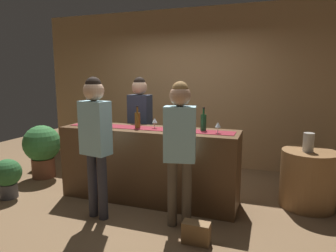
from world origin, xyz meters
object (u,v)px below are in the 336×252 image
potted_plant_tall (42,148)px  potted_plant_small (8,176)px  customer_sipping (180,140)px  vase_on_side_table (308,142)px  wine_glass_far_end (155,121)px  round_side_table (308,179)px  wine_bottle_green (203,122)px  wine_bottle_amber (137,120)px  wine_glass_near_customer (218,125)px  wine_glass_mid_counter (187,123)px  bartender (140,119)px  handbag (196,233)px  customer_browsing (95,133)px

potted_plant_tall → potted_plant_small: (0.17, -0.86, -0.19)m
customer_sipping → vase_on_side_table: customer_sipping is taller
wine_glass_far_end → vase_on_side_table: (1.91, 0.41, -0.24)m
customer_sipping → round_side_table: bearing=24.4°
wine_bottle_green → wine_bottle_amber: bearing=-172.5°
wine_glass_near_customer → potted_plant_small: 2.95m
wine_bottle_amber → wine_glass_mid_counter: wine_bottle_amber is taller
vase_on_side_table → potted_plant_tall: (-4.02, -0.17, -0.35)m
bartender → customer_sipping: (1.00, -1.14, -0.03)m
wine_bottle_green → handbag: 1.36m
wine_glass_far_end → potted_plant_tall: wine_glass_far_end is taller
wine_bottle_green → wine_glass_near_customer: size_ratio=2.10×
customer_browsing → wine_glass_mid_counter: bearing=46.3°
potted_plant_small → wine_glass_near_customer: bearing=11.1°
wine_glass_near_customer → wine_glass_mid_counter: (-0.38, 0.01, 0.00)m
customer_browsing → potted_plant_tall: (-1.66, 0.95, -0.52)m
wine_bottle_amber → potted_plant_tall: (-1.89, 0.30, -0.60)m
wine_bottle_amber → customer_sipping: size_ratio=0.19×
wine_bottle_amber → potted_plant_small: size_ratio=0.55×
wine_glass_far_end → potted_plant_tall: (-2.11, 0.24, -0.59)m
customer_browsing → wine_glass_near_customer: bearing=37.3°
wine_glass_near_customer → bartender: bearing=154.5°
wine_glass_near_customer → customer_sipping: (-0.32, -0.52, -0.10)m
wine_bottle_green → wine_bottle_amber: 0.87m
round_side_table → wine_bottle_green: bearing=-162.8°
wine_glass_near_customer → wine_bottle_amber: bearing=179.5°
bartender → customer_browsing: bearing=96.2°
wine_bottle_green → handbag: wine_bottle_green is taller
wine_glass_mid_counter → handbag: bearing=-67.9°
vase_on_side_table → potted_plant_tall: bearing=-177.6°
customer_sipping → wine_glass_near_customer: bearing=46.0°
customer_browsing → vase_on_side_table: customer_browsing is taller
bartender → wine_bottle_amber: bearing=117.2°
wine_glass_mid_counter → round_side_table: size_ratio=0.19×
customer_browsing → handbag: customer_browsing is taller
customer_sipping → handbag: 0.97m
vase_on_side_table → handbag: bearing=-131.1°
wine_glass_near_customer → customer_browsing: customer_browsing is taller
vase_on_side_table → wine_glass_mid_counter: bearing=-162.0°
customer_browsing → vase_on_side_table: 2.62m
wine_glass_mid_counter → round_side_table: wine_glass_mid_counter is taller
handbag → vase_on_side_table: bearing=48.9°
potted_plant_tall → customer_sipping: bearing=-17.3°
wine_glass_near_customer → potted_plant_small: (-2.80, -0.55, -0.78)m
wine_bottle_green → wine_glass_mid_counter: size_ratio=2.10×
wine_glass_mid_counter → potted_plant_tall: 2.66m
round_side_table → bartender: bearing=177.5°
wine_bottle_amber → potted_plant_tall: bearing=171.0°
wine_bottle_amber → wine_glass_mid_counter: size_ratio=2.10×
wine_glass_mid_counter → customer_browsing: bearing=-144.9°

